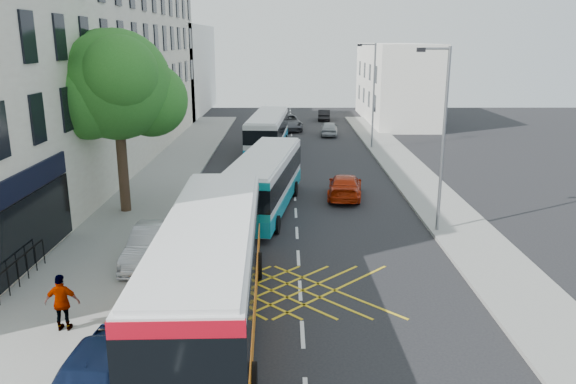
{
  "coord_description": "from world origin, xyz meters",
  "views": [
    {
      "loc": [
        -0.47,
        -11.87,
        8.41
      ],
      "look_at": [
        -0.41,
        10.93,
        2.2
      ],
      "focal_mm": 35.0,
      "sensor_mm": 36.0,
      "label": 1
    }
  ],
  "objects_px": {
    "bus_mid": "(265,181)",
    "red_hatchback": "(345,186)",
    "parked_car_silver": "(154,245)",
    "distant_car_silver": "(329,129)",
    "distant_car_grey": "(287,122)",
    "lamp_near": "(442,131)",
    "distant_car_dark": "(324,115)",
    "bus_far": "(268,132)",
    "street_tree": "(116,86)",
    "lamp_far": "(372,90)",
    "pedestrian_far": "(62,303)",
    "bus_near": "(210,269)"
  },
  "relations": [
    {
      "from": "bus_mid",
      "to": "red_hatchback",
      "type": "distance_m",
      "value": 5.02
    },
    {
      "from": "parked_car_silver",
      "to": "distant_car_silver",
      "type": "height_order",
      "value": "parked_car_silver"
    },
    {
      "from": "distant_car_grey",
      "to": "red_hatchback",
      "type": "bearing_deg",
      "value": -90.17
    },
    {
      "from": "lamp_near",
      "to": "distant_car_dark",
      "type": "distance_m",
      "value": 36.85
    },
    {
      "from": "bus_mid",
      "to": "distant_car_grey",
      "type": "distance_m",
      "value": 26.32
    },
    {
      "from": "parked_car_silver",
      "to": "bus_far",
      "type": "bearing_deg",
      "value": 82.57
    },
    {
      "from": "red_hatchback",
      "to": "distant_car_dark",
      "type": "relative_size",
      "value": 1.24
    },
    {
      "from": "street_tree",
      "to": "lamp_far",
      "type": "height_order",
      "value": "street_tree"
    },
    {
      "from": "street_tree",
      "to": "pedestrian_far",
      "type": "bearing_deg",
      "value": -82.79
    },
    {
      "from": "parked_car_silver",
      "to": "lamp_far",
      "type": "bearing_deg",
      "value": 65.18
    },
    {
      "from": "lamp_near",
      "to": "bus_mid",
      "type": "distance_m",
      "value": 9.05
    },
    {
      "from": "street_tree",
      "to": "pedestrian_far",
      "type": "height_order",
      "value": "street_tree"
    },
    {
      "from": "lamp_far",
      "to": "parked_car_silver",
      "type": "relative_size",
      "value": 1.79
    },
    {
      "from": "lamp_near",
      "to": "distant_car_silver",
      "type": "bearing_deg",
      "value": 96.0
    },
    {
      "from": "distant_car_silver",
      "to": "pedestrian_far",
      "type": "xyz_separation_m",
      "value": [
        -10.41,
        -35.48,
        0.39
      ]
    },
    {
      "from": "bus_mid",
      "to": "lamp_near",
      "type": "bearing_deg",
      "value": -15.75
    },
    {
      "from": "bus_mid",
      "to": "parked_car_silver",
      "type": "relative_size",
      "value": 2.36
    },
    {
      "from": "bus_near",
      "to": "pedestrian_far",
      "type": "relative_size",
      "value": 6.85
    },
    {
      "from": "distant_car_grey",
      "to": "bus_far",
      "type": "bearing_deg",
      "value": -105.75
    },
    {
      "from": "bus_mid",
      "to": "pedestrian_far",
      "type": "distance_m",
      "value": 13.59
    },
    {
      "from": "lamp_near",
      "to": "lamp_far",
      "type": "height_order",
      "value": "same"
    },
    {
      "from": "street_tree",
      "to": "distant_car_grey",
      "type": "height_order",
      "value": "street_tree"
    },
    {
      "from": "distant_car_grey",
      "to": "lamp_far",
      "type": "bearing_deg",
      "value": -63.66
    },
    {
      "from": "distant_car_grey",
      "to": "parked_car_silver",
      "type": "bearing_deg",
      "value": -106.54
    },
    {
      "from": "street_tree",
      "to": "bus_near",
      "type": "xyz_separation_m",
      "value": [
        5.74,
        -11.18,
        -4.54
      ]
    },
    {
      "from": "distant_car_grey",
      "to": "distant_car_dark",
      "type": "distance_m",
      "value": 7.86
    },
    {
      "from": "street_tree",
      "to": "bus_far",
      "type": "xyz_separation_m",
      "value": [
        6.6,
        16.07,
        -4.76
      ]
    },
    {
      "from": "street_tree",
      "to": "bus_mid",
      "type": "relative_size",
      "value": 0.83
    },
    {
      "from": "distant_car_silver",
      "to": "distant_car_dark",
      "type": "relative_size",
      "value": 1.04
    },
    {
      "from": "lamp_far",
      "to": "parked_car_silver",
      "type": "distance_m",
      "value": 26.54
    },
    {
      "from": "red_hatchback",
      "to": "pedestrian_far",
      "type": "relative_size",
      "value": 2.54
    },
    {
      "from": "pedestrian_far",
      "to": "street_tree",
      "type": "bearing_deg",
      "value": -83.76
    },
    {
      "from": "distant_car_grey",
      "to": "distant_car_silver",
      "type": "bearing_deg",
      "value": -48.21
    },
    {
      "from": "lamp_far",
      "to": "bus_far",
      "type": "xyz_separation_m",
      "value": [
        -8.11,
        -0.96,
        -3.09
      ]
    },
    {
      "from": "bus_near",
      "to": "red_hatchback",
      "type": "xyz_separation_m",
      "value": [
        5.51,
        14.11,
        -1.11
      ]
    },
    {
      "from": "street_tree",
      "to": "lamp_far",
      "type": "distance_m",
      "value": 22.57
    },
    {
      "from": "street_tree",
      "to": "red_hatchback",
      "type": "xyz_separation_m",
      "value": [
        11.25,
        2.93,
        -5.65
      ]
    },
    {
      "from": "bus_mid",
      "to": "distant_car_silver",
      "type": "bearing_deg",
      "value": 86.2
    },
    {
      "from": "parked_car_silver",
      "to": "red_hatchback",
      "type": "bearing_deg",
      "value": 50.16
    },
    {
      "from": "bus_near",
      "to": "distant_car_dark",
      "type": "distance_m",
      "value": 45.22
    },
    {
      "from": "bus_mid",
      "to": "pedestrian_far",
      "type": "xyz_separation_m",
      "value": [
        -5.43,
        -12.44,
        -0.51
      ]
    },
    {
      "from": "bus_near",
      "to": "lamp_far",
      "type": "bearing_deg",
      "value": 70.89
    },
    {
      "from": "bus_far",
      "to": "lamp_far",
      "type": "bearing_deg",
      "value": 10.8
    },
    {
      "from": "street_tree",
      "to": "bus_near",
      "type": "bearing_deg",
      "value": -62.82
    },
    {
      "from": "bus_near",
      "to": "distant_car_grey",
      "type": "bearing_deg",
      "value": 84.92
    },
    {
      "from": "bus_mid",
      "to": "distant_car_silver",
      "type": "height_order",
      "value": "bus_mid"
    },
    {
      "from": "street_tree",
      "to": "distant_car_grey",
      "type": "relative_size",
      "value": 1.66
    },
    {
      "from": "bus_near",
      "to": "bus_mid",
      "type": "xyz_separation_m",
      "value": [
        1.2,
        11.7,
        -0.22
      ]
    },
    {
      "from": "pedestrian_far",
      "to": "lamp_far",
      "type": "bearing_deg",
      "value": -115.47
    },
    {
      "from": "red_hatchback",
      "to": "distant_car_silver",
      "type": "distance_m",
      "value": 20.64
    }
  ]
}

